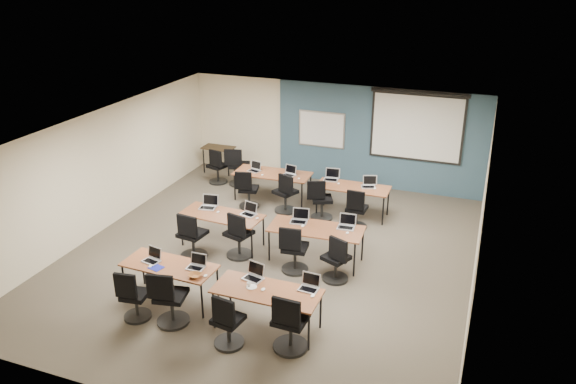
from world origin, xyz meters
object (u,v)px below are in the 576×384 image
at_px(laptop_0, 152,258).
at_px(task_chair_11, 356,212).
at_px(laptop_7, 347,224).
at_px(spare_chair_b, 217,169).
at_px(training_table_front_left, 169,267).
at_px(training_table_mid_left, 222,216).
at_px(projector_screen, 417,123).
at_px(task_chair_10, 320,203).
at_px(utility_table, 218,150).
at_px(task_chair_6, 294,253).
at_px(training_table_back_left, 273,175).
at_px(task_chair_0, 133,299).
at_px(training_table_mid_right, 316,230).
at_px(laptop_9, 290,173).
at_px(training_table_front_right, 267,293).
at_px(laptop_1, 197,264).
at_px(training_table_back_right, 353,188).
at_px(laptop_11, 369,184).
at_px(laptop_8, 255,169).
at_px(laptop_5, 249,212).
at_px(laptop_6, 299,219).
at_px(task_chair_1, 169,302).
at_px(laptop_3, 309,285).
at_px(laptop_10, 332,177).
at_px(whiteboard, 322,129).
at_px(laptop_4, 209,205).
at_px(laptop_2, 254,275).
at_px(task_chair_5, 239,239).
at_px(spare_chair_a, 238,170).
at_px(task_chair_3, 290,327).
at_px(task_chair_8, 247,192).
at_px(task_chair_2, 227,325).
at_px(task_chair_7, 336,262).

height_order(laptop_0, task_chair_11, task_chair_11).
height_order(laptop_7, spare_chair_b, spare_chair_b).
height_order(training_table_front_left, training_table_mid_left, same).
distance_m(projector_screen, task_chair_10, 3.32).
xyz_separation_m(training_table_mid_left, utility_table, (-2.10, 3.97, -0.03)).
distance_m(task_chair_6, laptop_7, 1.23).
height_order(training_table_back_left, task_chair_0, task_chair_0).
bearing_deg(training_table_mid_right, laptop_9, 116.99).
height_order(training_table_front_right, laptop_0, laptop_0).
bearing_deg(laptop_1, training_table_back_right, 69.92).
bearing_deg(laptop_11, utility_table, 144.35).
xyz_separation_m(projector_screen, laptop_8, (-3.70, -1.74, -1.10)).
distance_m(laptop_5, laptop_6, 1.11).
bearing_deg(laptop_9, laptop_11, 9.77).
relative_size(training_table_front_left, task_chair_1, 1.63).
height_order(training_table_front_right, laptop_3, laptop_3).
relative_size(laptop_9, laptop_10, 0.88).
height_order(training_table_back_right, laptop_1, laptop_1).
bearing_deg(laptop_6, utility_table, 126.20).
relative_size(whiteboard, laptop_4, 3.64).
xyz_separation_m(laptop_2, task_chair_5, (-1.11, 1.73, -0.37)).
xyz_separation_m(laptop_11, spare_chair_a, (-3.72, 0.67, -0.35)).
xyz_separation_m(projector_screen, laptop_3, (-0.68, -6.45, -1.10)).
distance_m(training_table_mid_left, task_chair_0, 2.94).
distance_m(laptop_4, laptop_6, 2.06).
relative_size(task_chair_1, laptop_3, 3.27).
relative_size(laptop_4, task_chair_5, 0.34).
relative_size(training_table_mid_right, laptop_10, 5.40).
bearing_deg(task_chair_6, task_chair_5, 166.31).
relative_size(training_table_mid_left, laptop_2, 5.33).
height_order(laptop_10, task_chair_10, task_chair_10).
relative_size(training_table_back_right, task_chair_3, 1.65).
xyz_separation_m(laptop_0, spare_chair_a, (-0.90, 5.45, -0.35)).
height_order(projector_screen, task_chair_8, projector_screen).
relative_size(task_chair_1, laptop_6, 3.00).
bearing_deg(training_table_front_left, task_chair_8, 97.71).
relative_size(task_chair_6, laptop_10, 2.89).
bearing_deg(task_chair_2, laptop_3, 51.56).
distance_m(laptop_9, task_chair_11, 2.16).
bearing_deg(training_table_front_right, whiteboard, 100.25).
bearing_deg(task_chair_1, training_table_front_right, 5.28).
xyz_separation_m(whiteboard, task_chair_5, (-0.27, -4.74, -1.03)).
xyz_separation_m(laptop_6, task_chair_11, (0.82, 1.54, -0.39)).
bearing_deg(laptop_10, projector_screen, 35.86).
relative_size(task_chair_7, laptop_9, 3.17).
distance_m(task_chair_1, laptop_6, 3.32).
xyz_separation_m(training_table_front_left, utility_table, (-2.19, 6.18, -0.03)).
xyz_separation_m(training_table_front_right, laptop_4, (-2.42, 2.58, 0.11)).
bearing_deg(laptop_1, task_chair_2, -42.35).
distance_m(training_table_back_left, laptop_10, 1.51).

